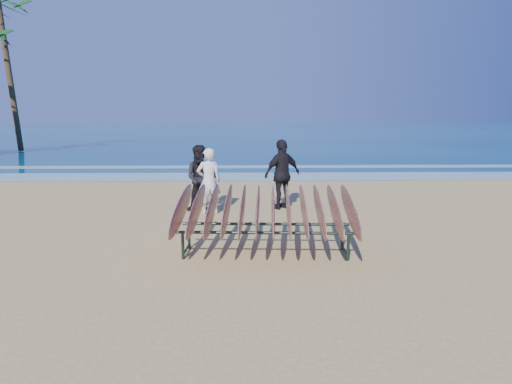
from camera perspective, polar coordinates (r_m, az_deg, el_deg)
The scene contains 9 objects.
ground at distance 9.10m, azimuth 0.13°, elevation -6.77°, with size 120.00×120.00×0.00m, color tan.
ocean at distance 63.77m, azimuth -1.23°, elevation 7.51°, with size 160.00×160.00×0.00m, color navy.
foam_near at distance 18.90m, azimuth -0.70°, elevation 1.95°, with size 160.00×160.00×0.00m, color white.
foam_far at distance 22.37m, azimuth -0.82°, elevation 3.18°, with size 160.00×160.00×0.00m, color white.
surfboard_rack at distance 8.37m, azimuth 1.17°, elevation -2.28°, with size 3.29×2.61×1.32m.
person_white at distance 11.85m, azimuth -5.91°, elevation 1.34°, with size 0.63×0.41×1.72m, color silver.
person_dark_a at distance 12.23m, azimuth -6.86°, elevation 1.71°, with size 0.86×0.67×1.77m, color black.
person_dark_b at distance 12.48m, azimuth 3.30°, elevation 2.23°, with size 1.12×0.46×1.91m, color black.
palm_right at distance 35.51m, azimuth -29.04°, elevation 19.56°, with size 5.20×5.20×10.22m.
Camera 1 is at (-0.24, -8.72, 2.60)m, focal length 32.00 mm.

